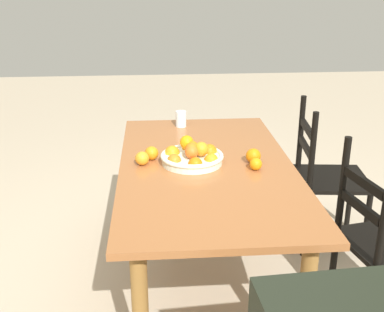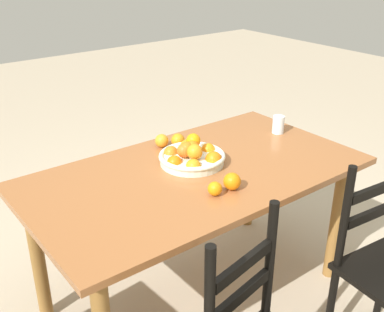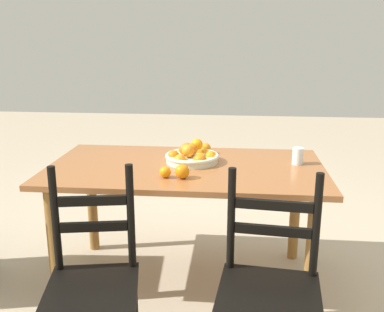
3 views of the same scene
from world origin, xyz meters
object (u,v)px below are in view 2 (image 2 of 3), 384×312
object	(u,v)px
dining_table	(196,188)
orange_loose_1	(162,141)
orange_loose_2	(215,189)
orange_loose_3	(232,181)
orange_loose_0	(178,140)
fruit_bowl	(192,156)
drinking_glass	(278,125)

from	to	relation	value
dining_table	orange_loose_1	xyz separation A→B (m)	(-0.03, -0.33, 0.14)
orange_loose_2	orange_loose_3	bearing A→B (deg)	176.69
orange_loose_0	orange_loose_1	world-z (taller)	orange_loose_0
fruit_bowl	drinking_glass	world-z (taller)	fruit_bowl
orange_loose_0	orange_loose_3	xyz separation A→B (m)	(0.09, 0.53, 0.00)
fruit_bowl	orange_loose_1	distance (m)	0.26
fruit_bowl	orange_loose_3	world-z (taller)	fruit_bowl
fruit_bowl	orange_loose_3	size ratio (longest dim) A/B	4.19
orange_loose_0	orange_loose_1	size ratio (longest dim) A/B	1.02
orange_loose_0	dining_table	bearing A→B (deg)	71.09
orange_loose_0	drinking_glass	size ratio (longest dim) A/B	0.73
dining_table	drinking_glass	world-z (taller)	drinking_glass
orange_loose_3	orange_loose_0	bearing A→B (deg)	-99.54
orange_loose_0	orange_loose_3	distance (m)	0.54
orange_loose_1	orange_loose_3	bearing A→B (deg)	88.26
dining_table	drinking_glass	xyz separation A→B (m)	(-0.67, -0.10, 0.15)
orange_loose_2	orange_loose_3	distance (m)	0.10
fruit_bowl	orange_loose_2	distance (m)	0.34
orange_loose_0	drinking_glass	bearing A→B (deg)	161.71
dining_table	fruit_bowl	world-z (taller)	fruit_bowl
dining_table	orange_loose_2	bearing A→B (deg)	70.24
orange_loose_2	drinking_glass	size ratio (longest dim) A/B	0.63
fruit_bowl	orange_loose_1	bearing A→B (deg)	-89.29
dining_table	orange_loose_1	size ratio (longest dim) A/B	22.64
fruit_bowl	orange_loose_3	xyz separation A→B (m)	(0.02, 0.32, -0.00)
dining_table	drinking_glass	distance (m)	0.69
orange_loose_0	orange_loose_3	size ratio (longest dim) A/B	0.93
orange_loose_2	orange_loose_3	size ratio (longest dim) A/B	0.80
dining_table	orange_loose_2	distance (m)	0.29
dining_table	orange_loose_2	world-z (taller)	orange_loose_2
orange_loose_1	drinking_glass	xyz separation A→B (m)	(-0.65, 0.24, 0.01)
orange_loose_3	drinking_glass	world-z (taller)	drinking_glass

